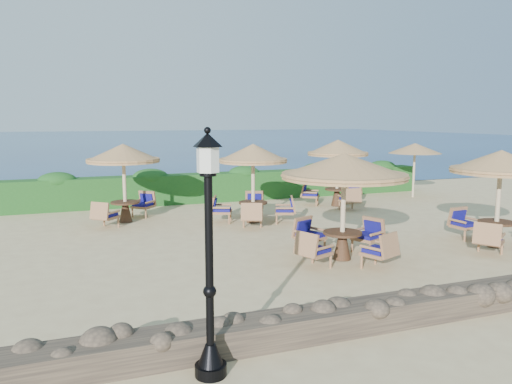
# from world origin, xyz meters

# --- Properties ---
(ground) EXTENTS (120.00, 120.00, 0.00)m
(ground) POSITION_xyz_m (0.00, 0.00, 0.00)
(ground) COLOR #D0B884
(ground) RESTS_ON ground
(sea) EXTENTS (160.00, 160.00, 0.00)m
(sea) POSITION_xyz_m (0.00, 70.00, 0.00)
(sea) COLOR navy
(sea) RESTS_ON ground
(hedge) EXTENTS (18.00, 0.90, 1.20)m
(hedge) POSITION_xyz_m (0.00, 7.20, 0.60)
(hedge) COLOR #154317
(hedge) RESTS_ON ground
(stone_wall) EXTENTS (15.00, 0.65, 0.44)m
(stone_wall) POSITION_xyz_m (0.00, -6.20, 0.22)
(stone_wall) COLOR brown
(stone_wall) RESTS_ON ground
(lamp_post) EXTENTS (0.44, 0.44, 3.31)m
(lamp_post) POSITION_xyz_m (-4.80, -6.80, 1.55)
(lamp_post) COLOR black
(lamp_post) RESTS_ON ground
(extra_parasol) EXTENTS (2.30, 2.30, 2.41)m
(extra_parasol) POSITION_xyz_m (7.80, 5.20, 2.17)
(extra_parasol) COLOR beige
(extra_parasol) RESTS_ON ground
(cafe_set_0) EXTENTS (3.12, 3.12, 2.65)m
(cafe_set_0) POSITION_xyz_m (-0.23, -2.45, 1.90)
(cafe_set_0) COLOR beige
(cafe_set_0) RESTS_ON ground
(cafe_set_1) EXTENTS (2.76, 2.74, 2.65)m
(cafe_set_1) POSITION_xyz_m (4.34, -2.82, 1.87)
(cafe_set_1) COLOR beige
(cafe_set_1) RESTS_ON ground
(cafe_set_2) EXTENTS (2.43, 2.57, 2.65)m
(cafe_set_2) POSITION_xyz_m (-4.82, 4.07, 1.93)
(cafe_set_2) COLOR beige
(cafe_set_2) RESTS_ON ground
(cafe_set_3) EXTENTS (2.86, 2.86, 2.65)m
(cafe_set_3) POSITION_xyz_m (-0.78, 2.52, 1.67)
(cafe_set_3) COLOR beige
(cafe_set_3) RESTS_ON ground
(cafe_set_4) EXTENTS (2.77, 2.62, 2.65)m
(cafe_set_4) POSITION_xyz_m (3.46, 4.37, 1.81)
(cafe_set_4) COLOR beige
(cafe_set_4) RESTS_ON ground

